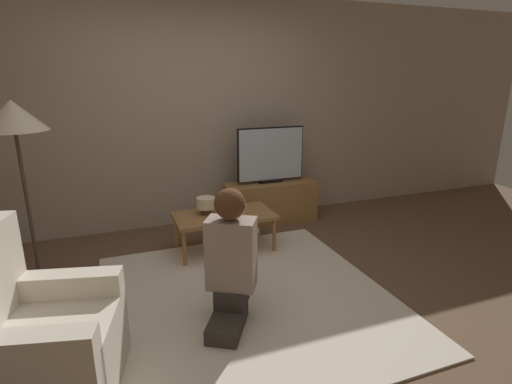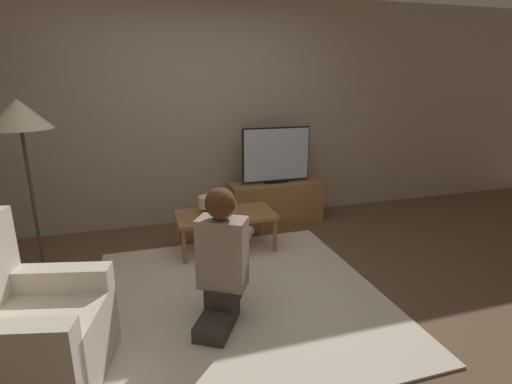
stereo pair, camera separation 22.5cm
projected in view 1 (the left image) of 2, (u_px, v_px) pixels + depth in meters
The scene contains 10 objects.
ground_plane at pixel (248, 300), 3.20m from camera, with size 10.00×10.00×0.00m, color brown.
wall_back at pixel (191, 114), 4.57m from camera, with size 10.00×0.06×2.60m.
rug at pixel (248, 299), 3.20m from camera, with size 2.23×2.34×0.02m.
tv_stand at pixel (270, 202), 4.85m from camera, with size 1.10×0.39×0.49m.
tv at pixel (271, 155), 4.69m from camera, with size 0.82×0.08×0.66m.
coffee_table at pixel (224, 218), 4.00m from camera, with size 0.99×0.52×0.39m.
floor_lamp at pixel (14, 123), 3.17m from camera, with size 0.51×0.51×1.55m.
armchair at pixel (38, 346), 2.16m from camera, with size 0.87×0.88×0.98m.
person_kneeling at pixel (231, 254), 2.80m from camera, with size 0.60×0.78×0.99m.
table_lamp at pixel (206, 204), 3.97m from camera, with size 0.18×0.18×0.17m.
Camera 1 is at (-0.93, -2.67, 1.74)m, focal length 28.00 mm.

